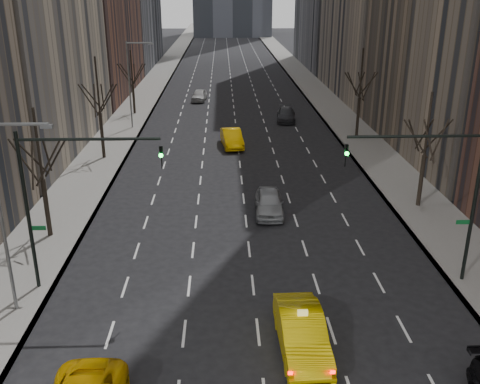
{
  "coord_description": "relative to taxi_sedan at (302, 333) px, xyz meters",
  "views": [
    {
      "loc": [
        -1.45,
        -11.76,
        14.16
      ],
      "look_at": [
        -0.52,
        16.16,
        3.5
      ],
      "focal_mm": 40.0,
      "sensor_mm": 36.0,
      "label": 1
    }
  ],
  "objects": [
    {
      "name": "far_suv_grey",
      "position": [
        4.08,
        41.3,
        -0.14
      ],
      "size": [
        2.51,
        5.13,
        1.44
      ],
      "primitive_type": "imported",
      "rotation": [
        0.0,
        0.0,
        -0.1
      ],
      "color": "#292A2E",
      "rests_on": "ground"
    },
    {
      "name": "tree_lw_b",
      "position": [
        -13.72,
        11.32,
        2.86
      ],
      "size": [
        3.36,
        3.5,
        7.82
      ],
      "color": "black",
      "rests_on": "ground"
    },
    {
      "name": "tree_lw_d",
      "position": [
        -13.72,
        45.32,
        2.7
      ],
      "size": [
        3.36,
        3.5,
        7.36
      ],
      "color": "black",
      "rests_on": "ground"
    },
    {
      "name": "tree_rw_c",
      "position": [
        10.28,
        33.32,
        3.18
      ],
      "size": [
        3.36,
        3.5,
        8.74
      ],
      "color": "black",
      "rests_on": "ground"
    },
    {
      "name": "sidewalk_left",
      "position": [
        -13.97,
        63.32,
        -0.78
      ],
      "size": [
        4.5,
        320.0,
        0.15
      ],
      "primitive_type": "cube",
      "color": "slate",
      "rests_on": "ground"
    },
    {
      "name": "sidewalk_right",
      "position": [
        10.53,
        63.32,
        -0.78
      ],
      "size": [
        4.5,
        320.0,
        0.15
      ],
      "primitive_type": "cube",
      "color": "slate",
      "rests_on": "ground"
    },
    {
      "name": "tree_lw_c",
      "position": [
        -13.72,
        27.32,
        3.18
      ],
      "size": [
        3.36,
        3.5,
        8.74
      ],
      "color": "black",
      "rests_on": "ground"
    },
    {
      "name": "far_car_white",
      "position": [
        -6.24,
        53.34,
        -0.11
      ],
      "size": [
        2.17,
        4.51,
        1.49
      ],
      "primitive_type": "imported",
      "rotation": [
        0.0,
        0.0,
        -0.1
      ],
      "color": "#BCBCBC",
      "rests_on": "ground"
    },
    {
      "name": "traffic_mast_left",
      "position": [
        -10.82,
        5.32,
        4.63
      ],
      "size": [
        6.69,
        0.39,
        8.0
      ],
      "color": "black",
      "rests_on": "ground"
    },
    {
      "name": "far_taxi",
      "position": [
        -2.3,
        30.88,
        -0.03
      ],
      "size": [
        2.3,
        5.19,
        1.66
      ],
      "primitive_type": "imported",
      "rotation": [
        0.0,
        0.0,
        0.11
      ],
      "color": "#FFBB05",
      "rests_on": "ground"
    },
    {
      "name": "taxi_sedan",
      "position": [
        0.0,
        0.0,
        0.0
      ],
      "size": [
        1.97,
        5.26,
        1.71
      ],
      "primitive_type": "imported",
      "rotation": [
        0.0,
        0.0,
        0.03
      ],
      "color": "#DBB804",
      "rests_on": "ground"
    },
    {
      "name": "tree_rw_b",
      "position": [
        10.28,
        15.32,
        2.86
      ],
      "size": [
        3.36,
        3.5,
        7.82
      ],
      "color": "black",
      "rests_on": "ground"
    },
    {
      "name": "silver_sedan_ahead",
      "position": [
        -0.12,
        14.57,
        -0.07
      ],
      "size": [
        2.04,
        4.68,
        1.57
      ],
      "primitive_type": "imported",
      "rotation": [
        0.0,
        0.0,
        -0.04
      ],
      "color": "#96999D",
      "rests_on": "ground"
    },
    {
      "name": "streetlight_near",
      "position": [
        -12.56,
        3.32,
        4.76
      ],
      "size": [
        2.83,
        0.22,
        9.0
      ],
      "color": "slate",
      "rests_on": "ground"
    },
    {
      "name": "streetlight_far",
      "position": [
        -12.56,
        38.32,
        4.76
      ],
      "size": [
        2.83,
        0.22,
        9.0
      ],
      "color": "slate",
      "rests_on": "ground"
    },
    {
      "name": "traffic_mast_right",
      "position": [
        7.39,
        5.32,
        4.63
      ],
      "size": [
        6.69,
        0.39,
        8.0
      ],
      "color": "black",
      "rests_on": "ground"
    }
  ]
}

